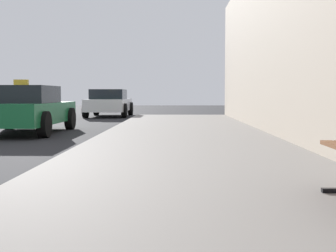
% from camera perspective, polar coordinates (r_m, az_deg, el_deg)
% --- Properties ---
extents(sidewalk, '(4.00, 32.00, 0.15)m').
position_cam_1_polar(sidewalk, '(4.92, 4.13, -7.54)').
color(sidewalk, gray).
rests_on(sidewalk, ground_plane).
extents(car_green, '(2.06, 4.32, 1.43)m').
position_cam_1_polar(car_green, '(13.25, -16.96, 1.96)').
color(car_green, '#196638').
rests_on(car_green, ground_plane).
extents(car_white, '(1.94, 4.40, 1.27)m').
position_cam_1_polar(car_white, '(22.47, -7.09, 2.80)').
color(car_white, white).
rests_on(car_white, ground_plane).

